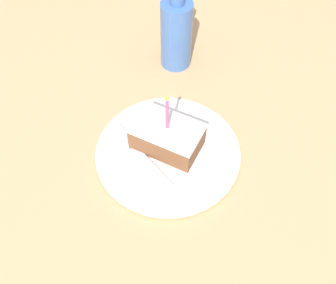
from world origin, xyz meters
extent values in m
cube|color=tan|center=(0.00, 0.00, -0.02)|extent=(2.40, 2.40, 0.04)
cylinder|color=white|center=(0.01, 0.03, 0.01)|extent=(0.26, 0.26, 0.01)
cylinder|color=white|center=(0.01, 0.03, 0.01)|extent=(0.28, 0.28, 0.01)
cube|color=brown|center=(0.00, 0.02, 0.04)|extent=(0.08, 0.12, 0.05)
cube|color=silver|center=(0.00, 0.02, 0.07)|extent=(0.08, 0.13, 0.01)
cylinder|color=#E04C8C|center=(0.00, 0.02, 0.11)|extent=(0.01, 0.01, 0.08)
cone|color=yellow|center=(0.00, 0.02, 0.15)|extent=(0.01, 0.01, 0.01)
cube|color=#B2B2B7|center=(0.05, 0.01, 0.02)|extent=(0.07, 0.13, 0.00)
cube|color=#B2B2B7|center=(0.02, -0.07, 0.02)|extent=(0.04, 0.05, 0.00)
cylinder|color=#3F66A5|center=(-0.23, -0.07, 0.08)|extent=(0.07, 0.07, 0.16)
camera|label=1|loc=(0.39, 0.22, 0.62)|focal=42.00mm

